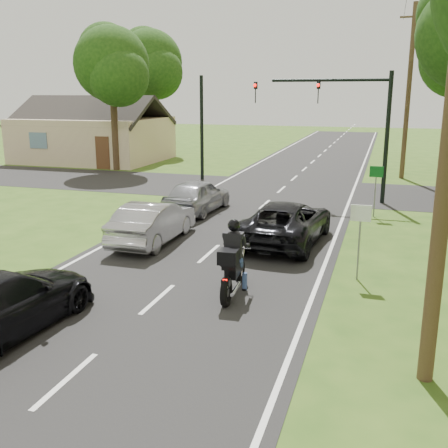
% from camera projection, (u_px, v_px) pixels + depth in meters
% --- Properties ---
extents(ground, '(140.00, 140.00, 0.00)m').
position_uv_depth(ground, '(158.00, 299.00, 13.17)').
color(ground, '#2E4F16').
rests_on(ground, ground).
extents(road, '(8.00, 100.00, 0.01)m').
position_uv_depth(road, '(254.00, 214.00, 22.43)').
color(road, black).
rests_on(road, ground).
extents(cross_road, '(60.00, 7.00, 0.01)m').
position_uv_depth(cross_road, '(281.00, 190.00, 27.99)').
color(cross_road, black).
rests_on(cross_road, ground).
extents(motorcycle_rider, '(0.66, 2.34, 2.01)m').
position_uv_depth(motorcycle_rider, '(233.00, 266.00, 13.29)').
color(motorcycle_rider, black).
rests_on(motorcycle_rider, ground).
extents(dark_suv, '(2.76, 5.35, 1.44)m').
position_uv_depth(dark_suv, '(286.00, 222.00, 17.99)').
color(dark_suv, black).
rests_on(dark_suv, road).
extents(silver_sedan, '(1.52, 4.34, 1.43)m').
position_uv_depth(silver_sedan, '(153.00, 222.00, 18.02)').
color(silver_sedan, '#A5A5AA').
rests_on(silver_sedan, road).
extents(silver_suv, '(2.00, 4.40, 1.47)m').
position_uv_depth(silver_suv, '(197.00, 196.00, 22.52)').
color(silver_suv, '#95979C').
rests_on(silver_suv, road).
extents(traffic_signal, '(6.38, 0.44, 6.00)m').
position_uv_depth(traffic_signal, '(347.00, 113.00, 24.16)').
color(traffic_signal, black).
rests_on(traffic_signal, ground).
extents(signal_pole_far, '(0.20, 0.20, 6.00)m').
position_uv_depth(signal_pole_far, '(202.00, 128.00, 30.60)').
color(signal_pole_far, black).
rests_on(signal_pole_far, ground).
extents(utility_pole_far, '(1.60, 0.28, 10.00)m').
position_uv_depth(utility_pole_far, '(408.00, 92.00, 30.52)').
color(utility_pole_far, brown).
rests_on(utility_pole_far, ground).
extents(sign_white, '(0.55, 0.07, 2.12)m').
position_uv_depth(sign_white, '(360.00, 224.00, 14.19)').
color(sign_white, slate).
rests_on(sign_white, ground).
extents(sign_green, '(0.55, 0.07, 2.12)m').
position_uv_depth(sign_green, '(376.00, 179.00, 21.54)').
color(sign_green, slate).
rests_on(sign_green, ground).
extents(tree_left_near, '(5.12, 4.96, 9.22)m').
position_uv_depth(tree_left_near, '(114.00, 68.00, 33.27)').
color(tree_left_near, '#332316').
rests_on(tree_left_near, ground).
extents(tree_left_far, '(5.76, 5.58, 10.14)m').
position_uv_depth(tree_left_far, '(152.00, 66.00, 42.92)').
color(tree_left_far, '#332316').
rests_on(tree_left_far, ground).
extents(house, '(10.20, 8.00, 4.84)m').
position_uv_depth(house, '(94.00, 137.00, 39.56)').
color(house, tan).
rests_on(house, ground).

